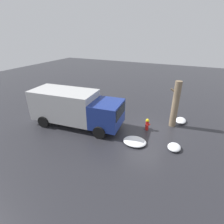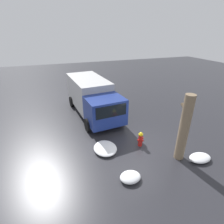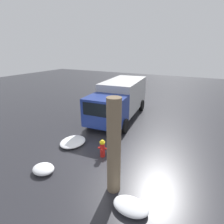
{
  "view_description": "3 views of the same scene",
  "coord_description": "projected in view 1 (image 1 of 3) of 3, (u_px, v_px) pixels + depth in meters",
  "views": [
    {
      "loc": [
        -2.4,
        11.42,
        6.72
      ],
      "look_at": [
        2.55,
        0.7,
        1.25
      ],
      "focal_mm": 28.0,
      "sensor_mm": 36.0,
      "label": 1
    },
    {
      "loc": [
        -7.43,
        4.44,
        6.19
      ],
      "look_at": [
        2.67,
        0.79,
        1.13
      ],
      "focal_mm": 28.0,
      "sensor_mm": 36.0,
      "label": 2
    },
    {
      "loc": [
        -6.3,
        -3.77,
        4.95
      ],
      "look_at": [
        2.92,
        0.99,
        1.21
      ],
      "focal_mm": 28.0,
      "sensor_mm": 36.0,
      "label": 3
    }
  ],
  "objects": [
    {
      "name": "snow_pile_curbside",
      "position": [
        181.0,
        120.0,
        14.17
      ],
      "size": [
        0.8,
        1.21,
        0.28
      ],
      "color": "white",
      "rests_on": "ground_plane"
    },
    {
      "name": "snow_pile_by_hydrant",
      "position": [
        135.0,
        141.0,
        11.49
      ],
      "size": [
        1.53,
        1.29,
        0.26
      ],
      "color": "white",
      "rests_on": "ground_plane"
    },
    {
      "name": "delivery_truck",
      "position": [
        75.0,
        107.0,
        13.27
      ],
      "size": [
        7.15,
        3.19,
        2.71
      ],
      "rotation": [
        0.0,
        0.0,
        1.66
      ],
      "color": "navy",
      "rests_on": "ground_plane"
    },
    {
      "name": "fire_hydrant",
      "position": [
        147.0,
        124.0,
        12.95
      ],
      "size": [
        0.36,
        0.45,
        0.9
      ],
      "rotation": [
        0.0,
        0.0,
        3.4
      ],
      "color": "red",
      "rests_on": "ground_plane"
    },
    {
      "name": "ground_plane",
      "position": [
        147.0,
        129.0,
        13.14
      ],
      "size": [
        60.0,
        60.0,
        0.0
      ],
      "primitive_type": "plane",
      "color": "#28282D"
    },
    {
      "name": "tree_trunk",
      "position": [
        175.0,
        104.0,
        12.95
      ],
      "size": [
        0.75,
        0.49,
        3.56
      ],
      "color": "#7F6B51",
      "rests_on": "ground_plane"
    },
    {
      "name": "snow_pile_by_tree",
      "position": [
        174.0,
        147.0,
        10.89
      ],
      "size": [
        0.8,
        0.97,
        0.3
      ],
      "color": "white",
      "rests_on": "ground_plane"
    }
  ]
}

